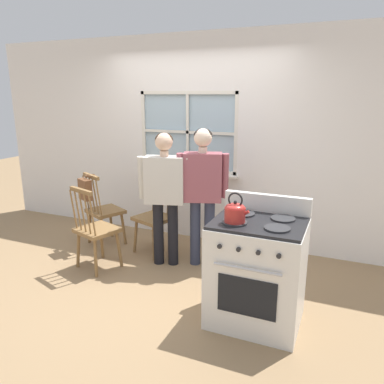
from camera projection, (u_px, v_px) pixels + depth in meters
The scene contains 11 objects.
ground_plane at pixel (147, 280), 4.04m from camera, with size 16.00×16.00×0.00m, color #937551.
wall_back at pixel (197, 141), 4.95m from camera, with size 6.40×0.16×2.70m.
chair_by_window at pixel (104, 212), 4.91m from camera, with size 0.55×0.54×0.97m.
chair_near_wall at pixel (155, 218), 4.66m from camera, with size 0.53×0.52×0.97m.
chair_center_cluster at pixel (96, 231), 4.22m from camera, with size 0.52×0.51×0.97m.
person_elderly_left at pixel (165, 187), 4.21m from camera, with size 0.60×0.32×1.54m.
person_teen_center at pixel (203, 184), 4.19m from camera, with size 0.58×0.34×1.59m.
stove at pixel (257, 271), 3.22m from camera, with size 0.77×0.68×1.08m.
kettle at pixel (235, 212), 3.02m from camera, with size 0.21×0.17×0.25m.
potted_plant at pixel (206, 167), 4.89m from camera, with size 0.14×0.14×0.27m.
handbag at pixel (85, 189), 4.68m from camera, with size 0.24×0.24×0.31m.
Camera 1 is at (1.89, -3.18, 1.95)m, focal length 35.00 mm.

